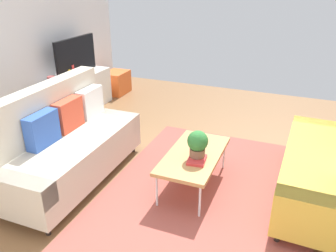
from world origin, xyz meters
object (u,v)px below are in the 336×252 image
tv (76,58)px  vase_1 (59,78)px  potted_plant (198,144)px  storage_trunk (117,82)px  table_book_0 (197,160)px  coffee_table (194,156)px  tv_console (79,94)px  bottle_0 (69,75)px  bottle_1 (73,72)px  couch_beige (65,143)px  vase_0 (51,81)px  couch_green (335,164)px

tv → vase_1: (-0.40, 0.07, -0.25)m
tv → potted_plant: 3.06m
storage_trunk → table_book_0: size_ratio=2.17×
coffee_table → storage_trunk: size_ratio=2.12×
table_book_0 → potted_plant: bearing=15.2°
table_book_0 → vase_1: (1.20, 2.70, 0.27)m
storage_trunk → tv: bearing=175.8°
tv_console → bottle_0: (-0.25, -0.04, 0.41)m
storage_trunk → bottle_0: 1.44m
tv_console → vase_1: vase_1 is taller
storage_trunk → bottle_1: 1.36m
couch_beige → vase_0: couch_beige is taller
coffee_table → tv_console: size_ratio=0.79×
couch_beige → vase_1: (1.45, 1.20, 0.25)m
couch_green → bottle_0: bearing=78.4°
tv → potted_plant: (-1.55, -2.62, -0.36)m
tv → vase_1: size_ratio=7.60×
tv → tv_console: bearing=90.0°
couch_green → potted_plant: bearing=107.0°
bottle_0 → vase_1: bearing=149.7°
tv_console → storage_trunk: tv_console is taller
bottle_0 → bottle_1: (0.10, 0.00, 0.03)m
vase_0 → bottle_0: bottle_0 is taller
coffee_table → bottle_1: 2.88m
couch_green → bottle_1: (1.03, 3.95, 0.30)m
potted_plant → coffee_table: bearing=34.7°
tv → vase_1: bearing=170.2°
couch_green → vase_1: size_ratio=14.61×
couch_beige → coffee_table: 1.48m
tv → bottle_0: 0.34m
couch_beige → storage_trunk: bearing=-161.0°
coffee_table → bottle_0: bottle_0 is taller
couch_beige → tv_console: 2.18m
storage_trunk → potted_plant: (-2.65, -2.54, 0.38)m
potted_plant → bottle_1: size_ratio=1.44×
tv → bottle_1: bearing=-172.2°
potted_plant → bottle_1: bearing=61.5°
couch_green → tv: bearing=75.1°
table_book_0 → vase_0: bearing=69.2°
vase_1 → tv: bearing=-9.8°
coffee_table → table_book_0: (-0.15, -0.08, 0.04)m
storage_trunk → table_book_0: (-2.71, -2.55, 0.21)m
table_book_0 → couch_green: bearing=-72.4°
couch_green → potted_plant: couch_green is taller
bottle_1 → couch_beige: bearing=-146.9°
tv → bottle_0: (-0.25, -0.02, -0.23)m
table_book_0 → vase_1: 2.97m
storage_trunk → table_book_0: bearing=-136.7°
couch_green → tv: (1.18, 3.97, 0.51)m
storage_trunk → bottle_1: bearing=177.2°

